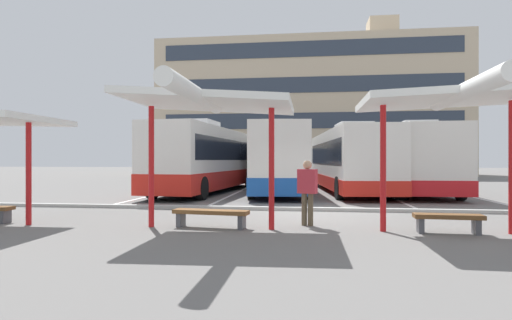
{
  "coord_description": "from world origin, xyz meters",
  "views": [
    {
      "loc": [
        -0.05,
        -13.1,
        1.71
      ],
      "look_at": [
        -2.05,
        2.72,
        1.7
      ],
      "focal_mm": 28.88,
      "sensor_mm": 36.0,
      "label": 1
    }
  ],
  "objects_px": {
    "coach_bus_3": "(410,160)",
    "bench_2": "(448,219)",
    "waiting_shelter_2": "(450,100)",
    "waiting_shelter_1": "(208,104)",
    "bench_1": "(211,214)",
    "waiting_passenger_0": "(307,188)",
    "coach_bus_2": "(348,161)",
    "coach_bus_1": "(276,160)",
    "coach_bus_0": "(210,160)"
  },
  "relations": [
    {
      "from": "coach_bus_0",
      "to": "coach_bus_3",
      "type": "distance_m",
      "value": 10.63
    },
    {
      "from": "coach_bus_0",
      "to": "waiting_passenger_0",
      "type": "bearing_deg",
      "value": -64.32
    },
    {
      "from": "coach_bus_2",
      "to": "waiting_shelter_1",
      "type": "relative_size",
      "value": 2.58
    },
    {
      "from": "coach_bus_1",
      "to": "waiting_shelter_1",
      "type": "xyz_separation_m",
      "value": [
        -0.72,
        -12.39,
        1.36
      ]
    },
    {
      "from": "coach_bus_2",
      "to": "waiting_shelter_2",
      "type": "distance_m",
      "value": 12.74
    },
    {
      "from": "coach_bus_0",
      "to": "waiting_shelter_1",
      "type": "relative_size",
      "value": 2.57
    },
    {
      "from": "bench_2",
      "to": "coach_bus_2",
      "type": "bearing_deg",
      "value": 95.05
    },
    {
      "from": "bench_1",
      "to": "bench_2",
      "type": "height_order",
      "value": "same"
    },
    {
      "from": "coach_bus_3",
      "to": "coach_bus_0",
      "type": "bearing_deg",
      "value": -174.91
    },
    {
      "from": "waiting_shelter_2",
      "to": "waiting_passenger_0",
      "type": "relative_size",
      "value": 2.66
    },
    {
      "from": "bench_2",
      "to": "waiting_passenger_0",
      "type": "distance_m",
      "value": 3.38
    },
    {
      "from": "coach_bus_3",
      "to": "bench_2",
      "type": "relative_size",
      "value": 7.78
    },
    {
      "from": "coach_bus_3",
      "to": "waiting_shelter_2",
      "type": "bearing_deg",
      "value": -99.46
    },
    {
      "from": "coach_bus_3",
      "to": "waiting_shelter_2",
      "type": "height_order",
      "value": "coach_bus_3"
    },
    {
      "from": "bench_2",
      "to": "waiting_passenger_0",
      "type": "xyz_separation_m",
      "value": [
        -3.23,
        0.76,
        0.65
      ]
    },
    {
      "from": "coach_bus_3",
      "to": "bench_1",
      "type": "bearing_deg",
      "value": -121.82
    },
    {
      "from": "waiting_shelter_1",
      "to": "bench_1",
      "type": "relative_size",
      "value": 2.47
    },
    {
      "from": "waiting_passenger_0",
      "to": "coach_bus_1",
      "type": "bearing_deg",
      "value": 98.4
    },
    {
      "from": "waiting_passenger_0",
      "to": "waiting_shelter_1",
      "type": "bearing_deg",
      "value": -157.95
    },
    {
      "from": "coach_bus_1",
      "to": "bench_2",
      "type": "relative_size",
      "value": 8.23
    },
    {
      "from": "waiting_shelter_1",
      "to": "bench_2",
      "type": "distance_m",
      "value": 6.26
    },
    {
      "from": "coach_bus_3",
      "to": "waiting_shelter_2",
      "type": "xyz_separation_m",
      "value": [
        -2.12,
        -12.74,
        1.38
      ]
    },
    {
      "from": "waiting_shelter_1",
      "to": "coach_bus_2",
      "type": "bearing_deg",
      "value": 70.37
    },
    {
      "from": "waiting_shelter_1",
      "to": "bench_1",
      "type": "height_order",
      "value": "waiting_shelter_1"
    },
    {
      "from": "coach_bus_1",
      "to": "coach_bus_3",
      "type": "height_order",
      "value": "coach_bus_1"
    },
    {
      "from": "coach_bus_2",
      "to": "coach_bus_1",
      "type": "bearing_deg",
      "value": -175.43
    },
    {
      "from": "coach_bus_2",
      "to": "coach_bus_3",
      "type": "xyz_separation_m",
      "value": [
        3.22,
        0.12,
        0.03
      ]
    },
    {
      "from": "coach_bus_0",
      "to": "waiting_passenger_0",
      "type": "xyz_separation_m",
      "value": [
        5.24,
        -10.9,
        -0.71
      ]
    },
    {
      "from": "coach_bus_2",
      "to": "waiting_passenger_0",
      "type": "height_order",
      "value": "coach_bus_2"
    },
    {
      "from": "coach_bus_1",
      "to": "waiting_shelter_1",
      "type": "height_order",
      "value": "coach_bus_1"
    },
    {
      "from": "coach_bus_0",
      "to": "waiting_shelter_1",
      "type": "bearing_deg",
      "value": -76.56
    },
    {
      "from": "waiting_passenger_0",
      "to": "coach_bus_2",
      "type": "bearing_deg",
      "value": 79.73
    },
    {
      "from": "waiting_shelter_2",
      "to": "bench_2",
      "type": "xyz_separation_m",
      "value": [
        0.0,
        0.14,
        -2.73
      ]
    },
    {
      "from": "coach_bus_2",
      "to": "bench_1",
      "type": "height_order",
      "value": "coach_bus_2"
    },
    {
      "from": "coach_bus_1",
      "to": "coach_bus_3",
      "type": "relative_size",
      "value": 1.06
    },
    {
      "from": "waiting_shelter_1",
      "to": "bench_1",
      "type": "xyz_separation_m",
      "value": [
        0.0,
        0.32,
        -2.73
      ]
    },
    {
      "from": "coach_bus_3",
      "to": "waiting_shelter_1",
      "type": "xyz_separation_m",
      "value": [
        -7.75,
        -12.81,
        1.39
      ]
    },
    {
      "from": "coach_bus_1",
      "to": "coach_bus_3",
      "type": "bearing_deg",
      "value": 3.47
    },
    {
      "from": "waiting_shelter_1",
      "to": "waiting_shelter_2",
      "type": "relative_size",
      "value": 1.08
    },
    {
      "from": "coach_bus_0",
      "to": "coach_bus_1",
      "type": "xyz_separation_m",
      "value": [
        3.55,
        0.52,
        0.01
      ]
    },
    {
      "from": "waiting_shelter_1",
      "to": "coach_bus_3",
      "type": "bearing_deg",
      "value": 58.83
    },
    {
      "from": "coach_bus_0",
      "to": "coach_bus_2",
      "type": "bearing_deg",
      "value": 6.36
    },
    {
      "from": "bench_1",
      "to": "coach_bus_0",
      "type": "bearing_deg",
      "value": 103.8
    },
    {
      "from": "waiting_shelter_2",
      "to": "waiting_shelter_1",
      "type": "bearing_deg",
      "value": -179.25
    },
    {
      "from": "bench_2",
      "to": "coach_bus_1",
      "type": "bearing_deg",
      "value": 111.97
    },
    {
      "from": "waiting_shelter_2",
      "to": "bench_2",
      "type": "distance_m",
      "value": 2.73
    },
    {
      "from": "coach_bus_3",
      "to": "bench_2",
      "type": "distance_m",
      "value": 12.85
    },
    {
      "from": "coach_bus_0",
      "to": "coach_bus_1",
      "type": "bearing_deg",
      "value": 8.25
    },
    {
      "from": "waiting_shelter_1",
      "to": "waiting_passenger_0",
      "type": "xyz_separation_m",
      "value": [
        2.4,
        0.97,
        -2.09
      ]
    },
    {
      "from": "coach_bus_2",
      "to": "waiting_shelter_2",
      "type": "relative_size",
      "value": 2.78
    }
  ]
}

